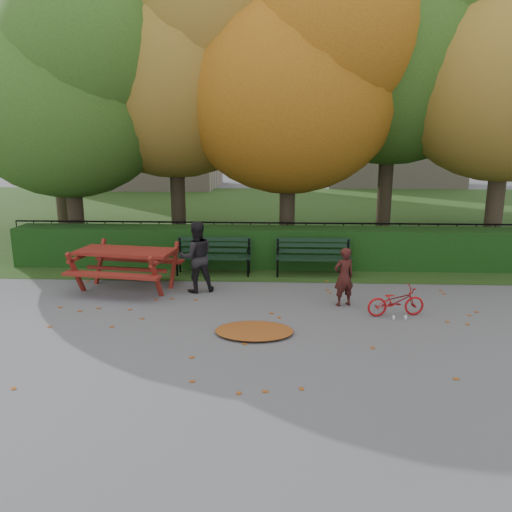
{
  "coord_description": "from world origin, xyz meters",
  "views": [
    {
      "loc": [
        0.28,
        -8.0,
        3.22
      ],
      "look_at": [
        -0.16,
        1.39,
        1.0
      ],
      "focal_mm": 35.0,
      "sensor_mm": 36.0,
      "label": 1
    }
  ],
  "objects_px": {
    "tree_b": "(184,58)",
    "tree_c": "(302,76)",
    "tree_f": "(57,62)",
    "adult": "(196,257)",
    "tree_a": "(73,88)",
    "child": "(344,277)",
    "bench_left": "(214,253)",
    "picnic_table": "(126,259)",
    "bench_right": "(313,254)",
    "tree_d": "(409,37)",
    "bicycle": "(396,301)"
  },
  "relations": [
    {
      "from": "picnic_table",
      "to": "adult",
      "type": "relative_size",
      "value": 1.51
    },
    {
      "from": "tree_a",
      "to": "bicycle",
      "type": "height_order",
      "value": "tree_a"
    },
    {
      "from": "tree_c",
      "to": "child",
      "type": "xyz_separation_m",
      "value": [
        0.72,
        -4.5,
        -4.24
      ]
    },
    {
      "from": "bicycle",
      "to": "tree_b",
      "type": "bearing_deg",
      "value": 31.09
    },
    {
      "from": "tree_a",
      "to": "bench_left",
      "type": "bearing_deg",
      "value": -25.76
    },
    {
      "from": "tree_b",
      "to": "tree_f",
      "type": "xyz_separation_m",
      "value": [
        -4.69,
        2.49,
        0.29
      ]
    },
    {
      "from": "tree_c",
      "to": "tree_d",
      "type": "height_order",
      "value": "tree_d"
    },
    {
      "from": "tree_b",
      "to": "bench_right",
      "type": "bearing_deg",
      "value": -40.67
    },
    {
      "from": "tree_a",
      "to": "bench_left",
      "type": "height_order",
      "value": "tree_a"
    },
    {
      "from": "tree_d",
      "to": "child",
      "type": "bearing_deg",
      "value": -111.97
    },
    {
      "from": "tree_a",
      "to": "child",
      "type": "distance_m",
      "value": 8.82
    },
    {
      "from": "tree_c",
      "to": "bicycle",
      "type": "distance_m",
      "value": 6.99
    },
    {
      "from": "tree_a",
      "to": "picnic_table",
      "type": "bearing_deg",
      "value": -56.45
    },
    {
      "from": "tree_f",
      "to": "adult",
      "type": "xyz_separation_m",
      "value": [
        5.66,
        -6.99,
        -4.93
      ]
    },
    {
      "from": "tree_d",
      "to": "tree_a",
      "type": "bearing_deg",
      "value": -169.67
    },
    {
      "from": "tree_a",
      "to": "tree_f",
      "type": "xyz_separation_m",
      "value": [
        -1.94,
        3.66,
        1.17
      ]
    },
    {
      "from": "tree_d",
      "to": "bench_left",
      "type": "distance_m",
      "value": 8.31
    },
    {
      "from": "tree_b",
      "to": "picnic_table",
      "type": "bearing_deg",
      "value": -97.47
    },
    {
      "from": "tree_d",
      "to": "bicycle",
      "type": "xyz_separation_m",
      "value": [
        -1.43,
        -6.32,
        -5.7
      ]
    },
    {
      "from": "bench_right",
      "to": "child",
      "type": "distance_m",
      "value": 2.29
    },
    {
      "from": "adult",
      "to": "tree_b",
      "type": "bearing_deg",
      "value": -97.87
    },
    {
      "from": "adult",
      "to": "bench_right",
      "type": "bearing_deg",
      "value": -170.58
    },
    {
      "from": "tree_d",
      "to": "bench_right",
      "type": "bearing_deg",
      "value": -128.23
    },
    {
      "from": "bench_left",
      "to": "adult",
      "type": "relative_size",
      "value": 1.18
    },
    {
      "from": "tree_f",
      "to": "picnic_table",
      "type": "bearing_deg",
      "value": -59.32
    },
    {
      "from": "tree_c",
      "to": "child",
      "type": "height_order",
      "value": "tree_c"
    },
    {
      "from": "picnic_table",
      "to": "tree_f",
      "type": "bearing_deg",
      "value": 129.3
    },
    {
      "from": "tree_f",
      "to": "adult",
      "type": "bearing_deg",
      "value": -51.02
    },
    {
      "from": "tree_c",
      "to": "tree_f",
      "type": "bearing_deg",
      "value": 157.65
    },
    {
      "from": "tree_a",
      "to": "picnic_table",
      "type": "distance_m",
      "value": 5.48
    },
    {
      "from": "tree_a",
      "to": "tree_b",
      "type": "relative_size",
      "value": 0.85
    },
    {
      "from": "tree_a",
      "to": "tree_b",
      "type": "bearing_deg",
      "value": 23.05
    },
    {
      "from": "tree_a",
      "to": "tree_c",
      "type": "xyz_separation_m",
      "value": [
        6.02,
        0.38,
        0.3
      ]
    },
    {
      "from": "tree_b",
      "to": "bicycle",
      "type": "bearing_deg",
      "value": -50.01
    },
    {
      "from": "bench_left",
      "to": "tree_b",
      "type": "bearing_deg",
      "value": 110.58
    },
    {
      "from": "tree_b",
      "to": "tree_c",
      "type": "bearing_deg",
      "value": -13.45
    },
    {
      "from": "tree_d",
      "to": "child",
      "type": "xyz_separation_m",
      "value": [
        -2.33,
        -5.77,
        -5.4
      ]
    },
    {
      "from": "bench_right",
      "to": "bicycle",
      "type": "distance_m",
      "value": 3.11
    },
    {
      "from": "tree_c",
      "to": "child",
      "type": "bearing_deg",
      "value": -80.94
    },
    {
      "from": "tree_f",
      "to": "bench_left",
      "type": "height_order",
      "value": "tree_f"
    },
    {
      "from": "bench_left",
      "to": "picnic_table",
      "type": "bearing_deg",
      "value": -141.18
    },
    {
      "from": "tree_f",
      "to": "picnic_table",
      "type": "height_order",
      "value": "tree_f"
    },
    {
      "from": "tree_c",
      "to": "bicycle",
      "type": "xyz_separation_m",
      "value": [
        1.62,
        -5.05,
        -4.54
      ]
    },
    {
      "from": "tree_b",
      "to": "bench_right",
      "type": "xyz_separation_m",
      "value": [
        3.54,
        -3.04,
        -4.88
      ]
    },
    {
      "from": "tree_b",
      "to": "child",
      "type": "relative_size",
      "value": 7.52
    },
    {
      "from": "bench_left",
      "to": "bench_right",
      "type": "relative_size",
      "value": 1.0
    },
    {
      "from": "tree_b",
      "to": "picnic_table",
      "type": "xyz_separation_m",
      "value": [
        -0.58,
        -4.43,
        -4.71
      ]
    },
    {
      "from": "tree_f",
      "to": "bench_right",
      "type": "distance_m",
      "value": 11.19
    },
    {
      "from": "tree_a",
      "to": "tree_c",
      "type": "height_order",
      "value": "tree_c"
    },
    {
      "from": "adult",
      "to": "bicycle",
      "type": "relative_size",
      "value": 1.42
    }
  ]
}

